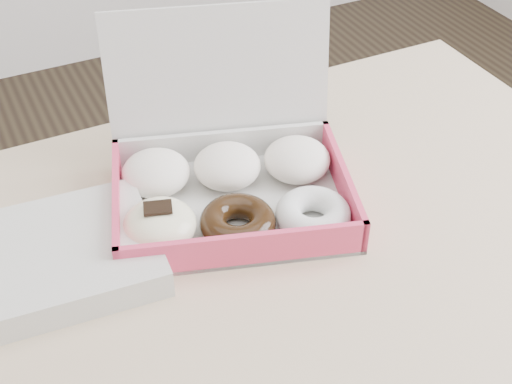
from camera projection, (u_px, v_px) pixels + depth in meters
name	position (u px, v px, depth m)	size (l,w,h in m)	color
table	(249.00, 314.00, 0.94)	(1.20, 0.80, 0.75)	#CDB087
donut_box	(228.00, 180.00, 0.98)	(0.38, 0.36, 0.23)	silver
newspapers	(57.00, 258.00, 0.88)	(0.25, 0.20, 0.04)	silver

